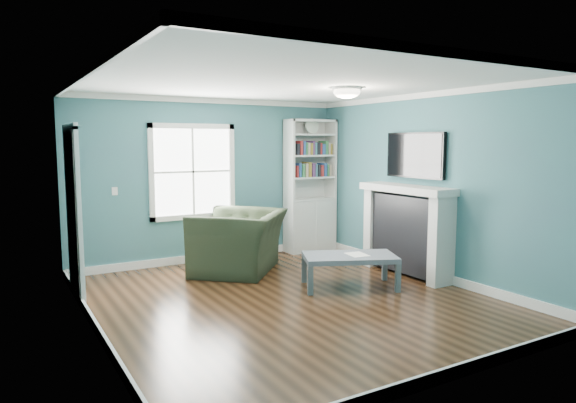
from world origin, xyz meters
TOP-DOWN VIEW (x-y plane):
  - floor at (0.00, 0.00)m, footprint 5.00×5.00m
  - room_walls at (0.00, 0.00)m, footprint 5.00×5.00m
  - trim at (0.00, 0.00)m, footprint 4.50×5.00m
  - window at (-0.30, 2.49)m, footprint 1.40×0.06m
  - bookshelf at (1.77, 2.30)m, footprint 0.90×0.35m
  - fireplace at (2.08, 0.20)m, footprint 0.44×1.58m
  - tv at (2.20, 0.20)m, footprint 0.06×1.10m
  - door at (-2.22, 1.40)m, footprint 0.12×0.98m
  - ceiling_fixture at (0.90, 0.10)m, footprint 0.38×0.38m
  - light_switch at (-1.50, 2.48)m, footprint 0.08×0.01m
  - recliner at (0.08, 1.60)m, footprint 1.58×1.62m
  - coffee_table at (0.97, 0.09)m, footprint 1.36×1.09m
  - paper_sheet at (1.06, 0.05)m, footprint 0.28×0.33m

SIDE VIEW (x-z plane):
  - floor at x=0.00m, z-range 0.00..0.00m
  - coffee_table at x=0.97m, z-range 0.16..0.60m
  - paper_sheet at x=1.06m, z-range 0.43..0.44m
  - recliner at x=0.08m, z-range 0.00..1.20m
  - fireplace at x=2.08m, z-range -0.01..1.29m
  - bookshelf at x=1.77m, z-range -0.23..2.08m
  - door at x=-2.22m, z-range -0.01..2.16m
  - light_switch at x=-1.50m, z-range 1.14..1.26m
  - trim at x=0.00m, z-range -0.06..2.54m
  - window at x=-0.30m, z-range 0.70..2.20m
  - room_walls at x=0.00m, z-range -0.92..4.08m
  - tv at x=2.20m, z-range 1.40..2.05m
  - ceiling_fixture at x=0.90m, z-range 2.47..2.63m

